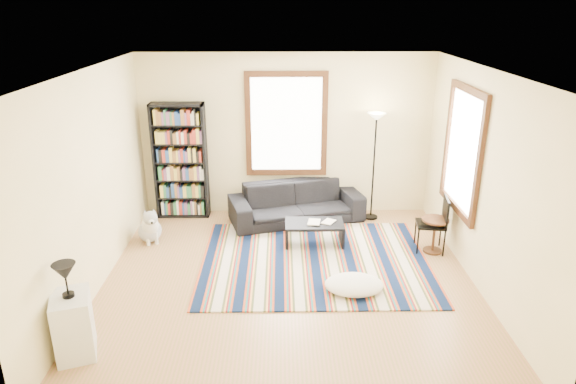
{
  "coord_description": "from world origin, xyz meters",
  "views": [
    {
      "loc": [
        -0.1,
        -6.13,
        3.56
      ],
      "look_at": [
        0.0,
        0.5,
        1.1
      ],
      "focal_mm": 32.0,
      "sensor_mm": 36.0,
      "label": 1
    }
  ],
  "objects_px": {
    "bookshelf": "(181,161)",
    "white_cabinet": "(74,325)",
    "side_table": "(434,235)",
    "floor_cushion": "(354,285)",
    "folding_chair": "(431,224)",
    "floor_lamp": "(374,167)",
    "dog": "(149,224)",
    "sofa": "(296,203)",
    "coffee_table": "(314,233)"
  },
  "relations": [
    {
      "from": "floor_cushion",
      "to": "side_table",
      "type": "relative_size",
      "value": 1.43
    },
    {
      "from": "bookshelf",
      "to": "dog",
      "type": "relative_size",
      "value": 3.54
    },
    {
      "from": "bookshelf",
      "to": "sofa",
      "type": "bearing_deg",
      "value": -7.74
    },
    {
      "from": "floor_cushion",
      "to": "dog",
      "type": "relative_size",
      "value": 1.37
    },
    {
      "from": "bookshelf",
      "to": "side_table",
      "type": "relative_size",
      "value": 3.7
    },
    {
      "from": "sofa",
      "to": "side_table",
      "type": "relative_size",
      "value": 4.15
    },
    {
      "from": "bookshelf",
      "to": "dog",
      "type": "bearing_deg",
      "value": -108.8
    },
    {
      "from": "floor_lamp",
      "to": "side_table",
      "type": "height_order",
      "value": "floor_lamp"
    },
    {
      "from": "white_cabinet",
      "to": "folding_chair",
      "type": "bearing_deg",
      "value": 9.63
    },
    {
      "from": "floor_cushion",
      "to": "floor_lamp",
      "type": "height_order",
      "value": "floor_lamp"
    },
    {
      "from": "bookshelf",
      "to": "white_cabinet",
      "type": "distance_m",
      "value": 3.91
    },
    {
      "from": "dog",
      "to": "folding_chair",
      "type": "bearing_deg",
      "value": -27.69
    },
    {
      "from": "coffee_table",
      "to": "floor_cushion",
      "type": "relative_size",
      "value": 1.16
    },
    {
      "from": "bookshelf",
      "to": "dog",
      "type": "xyz_separation_m",
      "value": [
        -0.35,
        -1.04,
        -0.72
      ]
    },
    {
      "from": "folding_chair",
      "to": "dog",
      "type": "relative_size",
      "value": 1.52
    },
    {
      "from": "folding_chair",
      "to": "floor_cushion",
      "type": "bearing_deg",
      "value": -130.08
    },
    {
      "from": "coffee_table",
      "to": "dog",
      "type": "height_order",
      "value": "dog"
    },
    {
      "from": "sofa",
      "to": "floor_cushion",
      "type": "height_order",
      "value": "sofa"
    },
    {
      "from": "bookshelf",
      "to": "side_table",
      "type": "distance_m",
      "value": 4.35
    },
    {
      "from": "white_cabinet",
      "to": "dog",
      "type": "relative_size",
      "value": 1.24
    },
    {
      "from": "coffee_table",
      "to": "side_table",
      "type": "relative_size",
      "value": 1.67
    },
    {
      "from": "coffee_table",
      "to": "folding_chair",
      "type": "height_order",
      "value": "folding_chair"
    },
    {
      "from": "floor_lamp",
      "to": "side_table",
      "type": "distance_m",
      "value": 1.64
    },
    {
      "from": "floor_cushion",
      "to": "sofa",
      "type": "bearing_deg",
      "value": 106.34
    },
    {
      "from": "side_table",
      "to": "dog",
      "type": "bearing_deg",
      "value": 174.11
    },
    {
      "from": "sofa",
      "to": "folding_chair",
      "type": "relative_size",
      "value": 2.61
    },
    {
      "from": "floor_lamp",
      "to": "white_cabinet",
      "type": "relative_size",
      "value": 2.66
    },
    {
      "from": "floor_lamp",
      "to": "dog",
      "type": "distance_m",
      "value": 3.81
    },
    {
      "from": "floor_cushion",
      "to": "folding_chair",
      "type": "xyz_separation_m",
      "value": [
        1.3,
        1.17,
        0.33
      ]
    },
    {
      "from": "floor_lamp",
      "to": "dog",
      "type": "relative_size",
      "value": 3.29
    },
    {
      "from": "folding_chair",
      "to": "white_cabinet",
      "type": "height_order",
      "value": "folding_chair"
    },
    {
      "from": "bookshelf",
      "to": "floor_cushion",
      "type": "xyz_separation_m",
      "value": [
        2.67,
        -2.61,
        -0.9
      ]
    },
    {
      "from": "side_table",
      "to": "dog",
      "type": "relative_size",
      "value": 0.96
    },
    {
      "from": "bookshelf",
      "to": "floor_cushion",
      "type": "bearing_deg",
      "value": -44.32
    },
    {
      "from": "coffee_table",
      "to": "white_cabinet",
      "type": "relative_size",
      "value": 1.29
    },
    {
      "from": "coffee_table",
      "to": "floor_lamp",
      "type": "distance_m",
      "value": 1.65
    },
    {
      "from": "side_table",
      "to": "white_cabinet",
      "type": "height_order",
      "value": "white_cabinet"
    },
    {
      "from": "coffee_table",
      "to": "folding_chair",
      "type": "bearing_deg",
      "value": -8.12
    },
    {
      "from": "coffee_table",
      "to": "dog",
      "type": "distance_m",
      "value": 2.6
    },
    {
      "from": "sofa",
      "to": "folding_chair",
      "type": "distance_m",
      "value": 2.31
    },
    {
      "from": "bookshelf",
      "to": "white_cabinet",
      "type": "height_order",
      "value": "bookshelf"
    },
    {
      "from": "floor_cushion",
      "to": "coffee_table",
      "type": "bearing_deg",
      "value": 107.05
    },
    {
      "from": "floor_cushion",
      "to": "side_table",
      "type": "xyz_separation_m",
      "value": [
        1.35,
        1.12,
        0.17
      ]
    },
    {
      "from": "side_table",
      "to": "white_cabinet",
      "type": "relative_size",
      "value": 0.77
    },
    {
      "from": "dog",
      "to": "bookshelf",
      "type": "bearing_deg",
      "value": 48.81
    },
    {
      "from": "coffee_table",
      "to": "bookshelf",
      "type": "bearing_deg",
      "value": 151.93
    },
    {
      "from": "floor_lamp",
      "to": "bookshelf",
      "type": "bearing_deg",
      "value": 177.05
    },
    {
      "from": "sofa",
      "to": "white_cabinet",
      "type": "relative_size",
      "value": 3.2
    },
    {
      "from": "floor_cushion",
      "to": "white_cabinet",
      "type": "height_order",
      "value": "white_cabinet"
    },
    {
      "from": "floor_cushion",
      "to": "folding_chair",
      "type": "relative_size",
      "value": 0.9
    }
  ]
}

